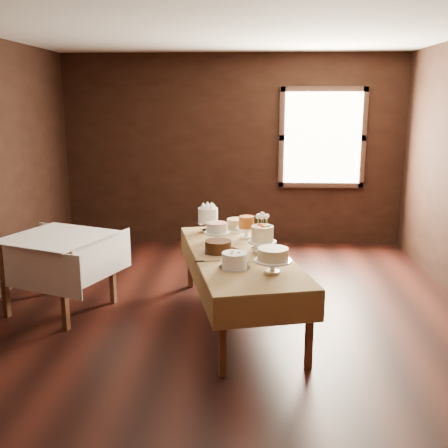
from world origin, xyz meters
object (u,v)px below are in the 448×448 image
at_px(cake_server_c, 227,246).
at_px(cake_swirl, 234,261).
at_px(cake_chocolate, 218,247).
at_px(cake_lattice, 217,233).
at_px(cake_flowers, 262,241).
at_px(cake_meringue, 208,220).
at_px(flower_vase, 262,240).
at_px(side_table, 58,245).
at_px(cake_server_d, 258,244).
at_px(display_table, 239,258).
at_px(cake_server_b, 277,262).
at_px(cake_caramel, 246,228).
at_px(cake_server_e, 212,261).
at_px(cake_speckled, 237,225).
at_px(cake_cream, 273,261).
at_px(cake_server_a, 254,262).

bearing_deg(cake_server_c, cake_swirl, 142.79).
bearing_deg(cake_server_c, cake_chocolate, 116.20).
distance_m(cake_lattice, cake_flowers, 0.61).
bearing_deg(cake_lattice, cake_swirl, -76.86).
relative_size(cake_meringue, cake_chocolate, 0.79).
bearing_deg(flower_vase, cake_lattice, 158.07).
height_order(side_table, cake_server_d, side_table).
xyz_separation_m(display_table, side_table, (-1.86, 0.19, 0.05)).
height_order(side_table, cake_flowers, cake_flowers).
height_order(side_table, cake_lattice, cake_lattice).
bearing_deg(cake_server_b, cake_caramel, 155.93).
bearing_deg(cake_server_e, cake_server_d, 46.71).
bearing_deg(display_table, cake_flowers, 0.61).
bearing_deg(cake_lattice, cake_meringue, 106.25).
distance_m(display_table, cake_lattice, 0.49).
bearing_deg(cake_speckled, cake_cream, -77.04).
bearing_deg(cake_server_b, cake_server_c, -179.49).
distance_m(display_table, cake_cream, 0.68).
bearing_deg(cake_meringue, cake_server_d, -43.29).
xyz_separation_m(cake_cream, cake_server_e, (-0.54, 0.30, -0.10)).
distance_m(cake_swirl, cake_server_c, 0.71).
bearing_deg(cake_speckled, cake_server_c, -96.40).
distance_m(cake_meringue, cake_server_d, 0.77).
bearing_deg(cake_lattice, cake_server_c, -59.46).
height_order(display_table, cake_server_a, cake_server_a).
bearing_deg(cake_server_c, flower_vase, -133.80).
distance_m(side_table, cake_server_d, 2.04).
xyz_separation_m(side_table, cake_swirl, (1.82, -0.68, 0.07)).
bearing_deg(cake_flowers, cake_meringue, 125.17).
xyz_separation_m(cake_chocolate, cake_cream, (0.50, -0.58, 0.04)).
bearing_deg(cake_chocolate, cake_server_d, 40.41).
bearing_deg(side_table, flower_vase, 0.75).
bearing_deg(cake_speckled, flower_vase, -68.57).
height_order(side_table, cake_swirl, cake_swirl).
height_order(cake_server_b, flower_vase, flower_vase).
height_order(cake_speckled, cake_server_d, cake_speckled).
distance_m(cake_speckled, cake_flowers, 0.95).
bearing_deg(cake_chocolate, cake_caramel, 65.09).
xyz_separation_m(cake_server_d, flower_vase, (0.04, -0.10, 0.06)).
height_order(cake_flowers, cake_server_c, cake_flowers).
height_order(display_table, cake_server_d, cake_server_d).
relative_size(cake_server_d, flower_vase, 1.75).
height_order(cake_meringue, cake_server_a, cake_meringue).
distance_m(cake_caramel, cake_server_a, 0.87).
bearing_deg(side_table, cake_server_d, 3.56).
distance_m(cake_flowers, cake_cream, 0.60).
bearing_deg(display_table, cake_swirl, -93.76).
xyz_separation_m(side_table, cake_lattice, (1.61, 0.21, 0.09)).
bearing_deg(cake_caramel, cake_server_b, -72.03).
height_order(cake_lattice, cake_cream, cake_cream).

